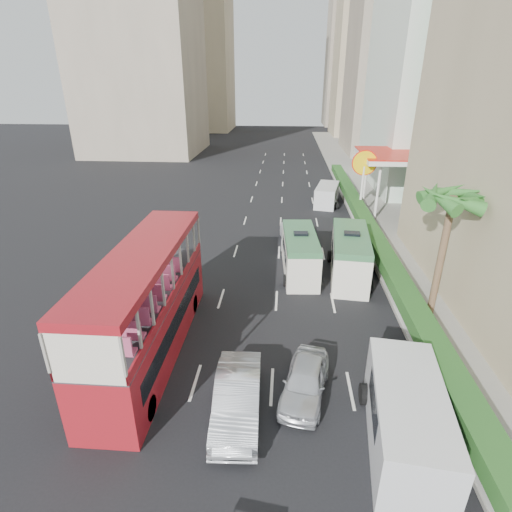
# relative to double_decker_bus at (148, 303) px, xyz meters

# --- Properties ---
(ground_plane) EXTENTS (200.00, 200.00, 0.00)m
(ground_plane) POSITION_rel_double_decker_bus_xyz_m (6.00, 0.00, -2.53)
(ground_plane) COLOR black
(ground_plane) RESTS_ON ground
(double_decker_bus) EXTENTS (2.50, 11.00, 5.06)m
(double_decker_bus) POSITION_rel_double_decker_bus_xyz_m (0.00, 0.00, 0.00)
(double_decker_bus) COLOR maroon
(double_decker_bus) RESTS_ON ground
(car_silver_lane_a) EXTENTS (1.87, 4.82, 1.57)m
(car_silver_lane_a) POSITION_rel_double_decker_bus_xyz_m (4.37, -3.58, -2.53)
(car_silver_lane_a) COLOR silver
(car_silver_lane_a) RESTS_ON ground
(car_silver_lane_b) EXTENTS (2.40, 4.25, 1.37)m
(car_silver_lane_b) POSITION_rel_double_decker_bus_xyz_m (6.92, -2.34, -2.53)
(car_silver_lane_b) COLOR silver
(car_silver_lane_b) RESTS_ON ground
(van_asset) EXTENTS (2.55, 5.19, 1.42)m
(van_asset) POSITION_rel_double_decker_bus_xyz_m (6.85, 13.78, -2.53)
(van_asset) COLOR silver
(van_asset) RESTS_ON ground
(minibus_near) EXTENTS (2.35, 6.06, 2.64)m
(minibus_near) POSITION_rel_double_decker_bus_xyz_m (6.98, 8.81, -1.21)
(minibus_near) COLOR silver
(minibus_near) RESTS_ON ground
(minibus_far) EXTENTS (2.71, 6.54, 2.82)m
(minibus_far) POSITION_rel_double_decker_bus_xyz_m (10.09, 8.53, -1.12)
(minibus_far) COLOR silver
(minibus_far) RESTS_ON ground
(panel_van_near) EXTENTS (2.93, 5.91, 2.27)m
(panel_van_near) POSITION_rel_double_decker_bus_xyz_m (10.22, -4.43, -1.39)
(panel_van_near) COLOR silver
(panel_van_near) RESTS_ON ground
(panel_van_far) EXTENTS (2.88, 5.14, 1.94)m
(panel_van_far) POSITION_rel_double_decker_bus_xyz_m (10.11, 24.73, -1.56)
(panel_van_far) COLOR silver
(panel_van_far) RESTS_ON ground
(sidewalk) EXTENTS (6.00, 120.00, 0.18)m
(sidewalk) POSITION_rel_double_decker_bus_xyz_m (15.00, 25.00, -2.44)
(sidewalk) COLOR #99968C
(sidewalk) RESTS_ON ground
(kerb_wall) EXTENTS (0.30, 44.00, 1.00)m
(kerb_wall) POSITION_rel_double_decker_bus_xyz_m (12.20, 14.00, -1.85)
(kerb_wall) COLOR silver
(kerb_wall) RESTS_ON sidewalk
(hedge) EXTENTS (1.10, 44.00, 0.70)m
(hedge) POSITION_rel_double_decker_bus_xyz_m (12.20, 14.00, -1.00)
(hedge) COLOR #2D6626
(hedge) RESTS_ON kerb_wall
(palm_tree) EXTENTS (0.36, 0.36, 6.40)m
(palm_tree) POSITION_rel_double_decker_bus_xyz_m (13.80, 4.00, 0.85)
(palm_tree) COLOR brown
(palm_tree) RESTS_ON sidewalk
(shell_station) EXTENTS (6.50, 8.00, 5.50)m
(shell_station) POSITION_rel_double_decker_bus_xyz_m (16.00, 23.00, 0.22)
(shell_station) COLOR silver
(shell_station) RESTS_ON ground
(tower_far_a) EXTENTS (14.00, 14.00, 44.00)m
(tower_far_a) POSITION_rel_double_decker_bus_xyz_m (23.00, 82.00, 19.47)
(tower_far_a) COLOR #C0AE89
(tower_far_a) RESTS_ON ground
(tower_far_b) EXTENTS (14.00, 14.00, 40.00)m
(tower_far_b) POSITION_rel_double_decker_bus_xyz_m (23.00, 104.00, 17.47)
(tower_far_b) COLOR tan
(tower_far_b) RESTS_ON ground
(tower_left_b) EXTENTS (16.00, 16.00, 46.00)m
(tower_left_b) POSITION_rel_double_decker_bus_xyz_m (-16.00, 90.00, 20.47)
(tower_left_b) COLOR #C0AE89
(tower_left_b) RESTS_ON ground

